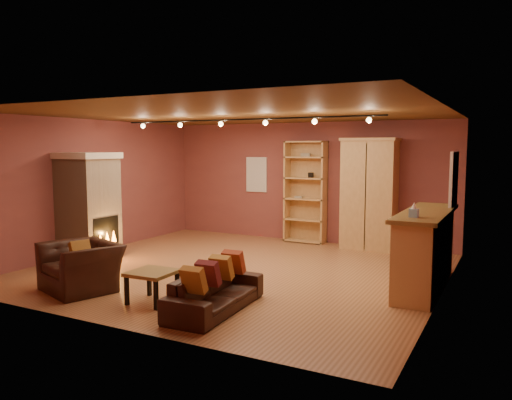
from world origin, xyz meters
The scene contains 16 objects.
floor centered at (0.00, 0.00, 0.00)m, with size 7.00×7.00×0.00m, color brown.
ceiling centered at (0.00, 0.00, 2.80)m, with size 7.00×7.00×0.00m, color brown.
back_wall centered at (0.00, 3.25, 1.40)m, with size 7.00×0.02×2.80m, color brown.
left_wall centered at (-3.50, 0.00, 1.40)m, with size 0.02×6.50×2.80m, color brown.
right_wall centered at (3.50, 0.00, 1.40)m, with size 0.02×6.50×2.80m, color brown.
fireplace centered at (-3.04, -0.60, 1.06)m, with size 1.01×0.98×2.12m.
back_window centered at (-1.30, 3.23, 1.55)m, with size 0.56×0.04×0.86m, color silver.
bookcase centered at (0.07, 3.13, 1.20)m, with size 0.97×0.38×2.37m.
armoire centered at (1.61, 2.94, 1.21)m, with size 1.19×0.68×2.42m.
bar_counter centered at (3.20, 0.36, 0.62)m, with size 0.68×2.57×1.23m.
tissue_box centered at (3.15, -0.44, 1.32)m, with size 0.13×0.13×0.22m.
right_window centered at (3.47, 1.40, 1.65)m, with size 0.05×0.90×1.00m, color silver.
loveseat centered at (0.86, -2.11, 0.36)m, with size 0.60×1.76×0.74m.
armchair centered at (-1.51, -2.26, 0.50)m, with size 1.31×1.06×0.99m.
coffee_table centered at (-0.13, -2.24, 0.39)m, with size 0.63×0.63×0.46m.
track_rail centered at (0.00, 0.20, 2.69)m, with size 5.20×0.09×0.13m.
Camera 1 is at (4.43, -7.72, 2.21)m, focal length 35.00 mm.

